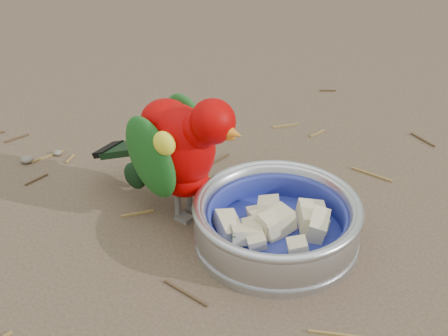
{
  "coord_description": "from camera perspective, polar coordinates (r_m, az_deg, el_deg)",
  "views": [
    {
      "loc": [
        -0.16,
        -0.62,
        0.55
      ],
      "look_at": [
        0.01,
        0.11,
        0.08
      ],
      "focal_mm": 55.0,
      "sensor_mm": 36.0,
      "label": 1
    }
  ],
  "objects": [
    {
      "name": "ground",
      "position": [
        0.84,
        1.0,
        -8.62
      ],
      "size": [
        60.0,
        60.0,
        0.0
      ],
      "primitive_type": "plane",
      "color": "brown"
    },
    {
      "name": "ground_debris",
      "position": [
        0.84,
        -1.8,
        -8.85
      ],
      "size": [
        0.9,
        0.8,
        0.01
      ],
      "primitive_type": null,
      "color": "olive",
      "rests_on": "ground"
    },
    {
      "name": "lory_parrot",
      "position": [
        0.89,
        -3.72,
        1.01
      ],
      "size": [
        0.22,
        0.24,
        0.18
      ],
      "primitive_type": null,
      "rotation": [
        0.0,
        0.0,
        -2.43
      ],
      "color": "#AD0000",
      "rests_on": "ground"
    },
    {
      "name": "fruit_wedges",
      "position": [
        0.87,
        4.41,
        -4.61
      ],
      "size": [
        0.13,
        0.13,
        0.03
      ],
      "primitive_type": null,
      "color": "beige",
      "rests_on": "food_bowl"
    },
    {
      "name": "food_bowl",
      "position": [
        0.88,
        4.35,
        -5.8
      ],
      "size": [
        0.21,
        0.21,
        0.02
      ],
      "primitive_type": "cylinder",
      "color": "#B2B2BA",
      "rests_on": "ground"
    },
    {
      "name": "bowl_wall",
      "position": [
        0.87,
        4.43,
        -4.24
      ],
      "size": [
        0.21,
        0.21,
        0.04
      ],
      "primitive_type": null,
      "color": "#B2B2BA",
      "rests_on": "food_bowl"
    }
  ]
}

